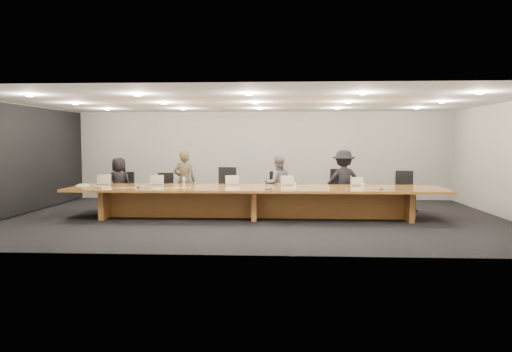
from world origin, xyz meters
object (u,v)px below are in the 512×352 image
(chair_mid_right, at_px, (279,191))
(mic_left, at_px, (138,187))
(chair_far_right, at_px, (404,191))
(conference_table, at_px, (255,197))
(amber_mug, at_px, (171,185))
(laptop_d, at_px, (288,181))
(person_b, at_px, (184,181))
(paper_cup_far, at_px, (363,185))
(chair_left, at_px, (164,191))
(water_bottle, at_px, (184,182))
(chair_far_left, at_px, (123,191))
(av_box, at_px, (101,187))
(laptop_b, at_px, (156,180))
(mic_right, at_px, (381,189))
(person_d, at_px, (344,181))
(chair_mid_left, at_px, (225,188))
(person_c, at_px, (278,184))
(paper_cup_near, at_px, (295,185))
(chair_right, at_px, (338,190))
(mic_center, at_px, (267,189))
(laptop_c, at_px, (233,180))
(laptop_e, at_px, (357,182))
(laptop_a, at_px, (103,180))

(chair_mid_right, xyz_separation_m, mic_left, (-3.35, -1.64, 0.23))
(chair_far_right, bearing_deg, conference_table, -148.55)
(amber_mug, bearing_deg, conference_table, -0.12)
(chair_far_right, bearing_deg, laptop_d, -151.10)
(person_b, relative_size, paper_cup_far, 17.03)
(conference_table, distance_m, chair_left, 2.89)
(chair_mid_right, height_order, water_bottle, chair_mid_right)
(chair_far_left, bearing_deg, av_box, -84.38)
(conference_table, height_order, mic_left, mic_left)
(av_box, bearing_deg, laptop_b, 52.39)
(water_bottle, distance_m, mic_right, 4.79)
(person_d, bearing_deg, av_box, 9.97)
(person_d, bearing_deg, laptop_b, 5.67)
(chair_far_right, bearing_deg, amber_mug, -154.64)
(chair_left, xyz_separation_m, mic_left, (-0.22, -1.66, 0.25))
(chair_mid_left, height_order, chair_mid_right, chair_mid_left)
(person_c, height_order, person_d, person_d)
(chair_mid_right, height_order, person_d, person_d)
(water_bottle, relative_size, paper_cup_near, 2.45)
(conference_table, distance_m, person_b, 2.36)
(chair_right, height_order, chair_far_right, chair_right)
(person_b, distance_m, mic_center, 2.96)
(amber_mug, distance_m, paper_cup_near, 3.03)
(laptop_c, height_order, paper_cup_near, laptop_c)
(person_b, xyz_separation_m, paper_cup_far, (4.58, -1.17, -0.00))
(mic_left, bearing_deg, chair_far_right, 13.42)
(laptop_e, bearing_deg, person_d, 115.15)
(chair_mid_left, distance_m, laptop_d, 1.94)
(laptop_b, distance_m, laptop_e, 5.02)
(av_box, bearing_deg, amber_mug, 34.82)
(conference_table, distance_m, chair_right, 2.49)
(chair_far_right, xyz_separation_m, paper_cup_near, (-2.89, -0.97, 0.24))
(chair_far_right, bearing_deg, av_box, -154.39)
(laptop_b, height_order, av_box, laptop_b)
(chair_mid_left, bearing_deg, water_bottle, -122.52)
(chair_mid_right, distance_m, laptop_a, 4.58)
(chair_right, distance_m, mic_right, 1.95)
(chair_left, xyz_separation_m, paper_cup_far, (5.15, -1.24, 0.29))
(chair_far_left, bearing_deg, person_c, 7.80)
(chair_mid_right, distance_m, water_bottle, 2.61)
(chair_mid_right, relative_size, laptop_e, 3.71)
(laptop_a, relative_size, mic_left, 3.27)
(person_b, xyz_separation_m, laptop_c, (1.40, -0.87, 0.08))
(person_c, distance_m, paper_cup_far, 2.34)
(conference_table, relative_size, water_bottle, 42.43)
(laptop_e, relative_size, amber_mug, 3.29)
(mic_left, bearing_deg, paper_cup_far, 4.42)
(laptop_b, bearing_deg, laptop_a, 173.54)
(chair_left, height_order, chair_mid_right, chair_mid_right)
(av_box, bearing_deg, mic_left, 24.62)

